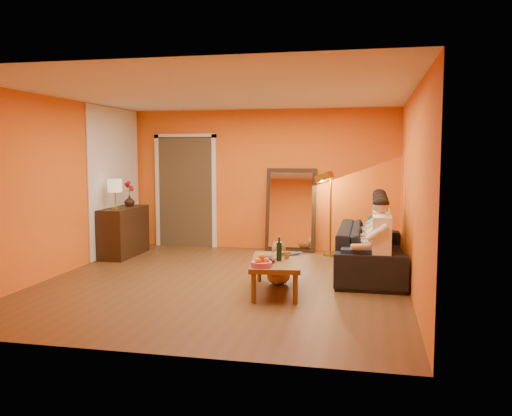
% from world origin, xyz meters
% --- Properties ---
extents(room_shell, '(5.00, 5.50, 2.60)m').
position_xyz_m(room_shell, '(0.00, 0.37, 1.30)').
color(room_shell, brown).
rests_on(room_shell, ground).
extents(white_accent, '(0.02, 1.90, 2.58)m').
position_xyz_m(white_accent, '(-2.48, 1.75, 1.30)').
color(white_accent, white).
rests_on(white_accent, wall_left).
extents(doorway_recess, '(1.06, 0.30, 2.10)m').
position_xyz_m(doorway_recess, '(-1.50, 2.83, 1.05)').
color(doorway_recess, '#3F2D19').
rests_on(doorway_recess, floor).
extents(door_jamb_left, '(0.08, 0.06, 2.20)m').
position_xyz_m(door_jamb_left, '(-2.07, 2.71, 1.05)').
color(door_jamb_left, white).
rests_on(door_jamb_left, wall_back).
extents(door_jamb_right, '(0.08, 0.06, 2.20)m').
position_xyz_m(door_jamb_right, '(-0.93, 2.71, 1.05)').
color(door_jamb_right, white).
rests_on(door_jamb_right, wall_back).
extents(door_header, '(1.22, 0.06, 0.08)m').
position_xyz_m(door_header, '(-1.50, 2.71, 2.12)').
color(door_header, white).
rests_on(door_header, wall_back).
extents(mirror_frame, '(0.92, 0.27, 1.51)m').
position_xyz_m(mirror_frame, '(0.55, 2.63, 0.76)').
color(mirror_frame, black).
rests_on(mirror_frame, floor).
extents(mirror_glass, '(0.78, 0.21, 1.35)m').
position_xyz_m(mirror_glass, '(0.55, 2.59, 0.76)').
color(mirror_glass, white).
rests_on(mirror_glass, mirror_frame).
extents(sideboard, '(0.44, 1.18, 0.85)m').
position_xyz_m(sideboard, '(-2.24, 1.55, 0.42)').
color(sideboard, black).
rests_on(sideboard, floor).
extents(table_lamp, '(0.24, 0.24, 0.51)m').
position_xyz_m(table_lamp, '(-2.24, 1.25, 1.10)').
color(table_lamp, beige).
rests_on(table_lamp, sideboard).
extents(sofa, '(2.44, 0.95, 0.71)m').
position_xyz_m(sofa, '(2.00, 1.00, 0.36)').
color(sofa, black).
rests_on(sofa, floor).
extents(coffee_table, '(0.79, 1.30, 0.42)m').
position_xyz_m(coffee_table, '(0.79, -0.35, 0.21)').
color(coffee_table, brown).
rests_on(coffee_table, floor).
extents(floor_lamp, '(0.37, 0.34, 1.44)m').
position_xyz_m(floor_lamp, '(1.30, 2.29, 0.72)').
color(floor_lamp, '#AE9333').
rests_on(floor_lamp, floor).
extents(dog, '(0.43, 0.56, 0.58)m').
position_xyz_m(dog, '(0.76, 0.11, 0.29)').
color(dog, '#9C7446').
rests_on(dog, floor).
extents(person_far_left, '(0.70, 0.44, 1.22)m').
position_xyz_m(person_far_left, '(2.13, -0.00, 0.61)').
color(person_far_left, white).
rests_on(person_far_left, sofa).
extents(person_mid_left, '(0.70, 0.44, 1.22)m').
position_xyz_m(person_mid_left, '(2.13, 0.55, 0.61)').
color(person_mid_left, '#CACA43').
rests_on(person_mid_left, sofa).
extents(person_mid_right, '(0.70, 0.44, 1.22)m').
position_xyz_m(person_mid_right, '(2.13, 1.10, 0.61)').
color(person_mid_right, '#88A0D2').
rests_on(person_mid_right, sofa).
extents(person_far_right, '(0.70, 0.44, 1.22)m').
position_xyz_m(person_far_right, '(2.13, 1.65, 0.61)').
color(person_far_right, '#36353A').
rests_on(person_far_right, sofa).
extents(fruit_bowl, '(0.26, 0.26, 0.16)m').
position_xyz_m(fruit_bowl, '(0.69, -0.80, 0.50)').
color(fruit_bowl, '#DD4E81').
rests_on(fruit_bowl, coffee_table).
extents(wine_bottle, '(0.07, 0.07, 0.31)m').
position_xyz_m(wine_bottle, '(0.84, -0.40, 0.58)').
color(wine_bottle, black).
rests_on(wine_bottle, coffee_table).
extents(tumbler, '(0.10, 0.10, 0.09)m').
position_xyz_m(tumbler, '(0.91, -0.23, 0.47)').
color(tumbler, '#B27F3F').
rests_on(tumbler, coffee_table).
extents(laptop, '(0.38, 0.35, 0.03)m').
position_xyz_m(laptop, '(0.97, 0.00, 0.43)').
color(laptop, black).
rests_on(laptop, coffee_table).
extents(book_lower, '(0.19, 0.25, 0.02)m').
position_xyz_m(book_lower, '(0.61, -0.55, 0.43)').
color(book_lower, black).
rests_on(book_lower, coffee_table).
extents(book_mid, '(0.24, 0.28, 0.02)m').
position_xyz_m(book_mid, '(0.62, -0.54, 0.45)').
color(book_mid, '#A3121C').
rests_on(book_mid, book_lower).
extents(book_upper, '(0.20, 0.25, 0.02)m').
position_xyz_m(book_upper, '(0.61, -0.56, 0.47)').
color(book_upper, black).
rests_on(book_upper, book_mid).
extents(vase, '(0.19, 0.19, 0.19)m').
position_xyz_m(vase, '(-2.24, 1.80, 0.95)').
color(vase, black).
rests_on(vase, sideboard).
extents(flowers, '(0.17, 0.17, 0.45)m').
position_xyz_m(flowers, '(-2.24, 1.80, 1.19)').
color(flowers, '#A3121C').
rests_on(flowers, vase).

